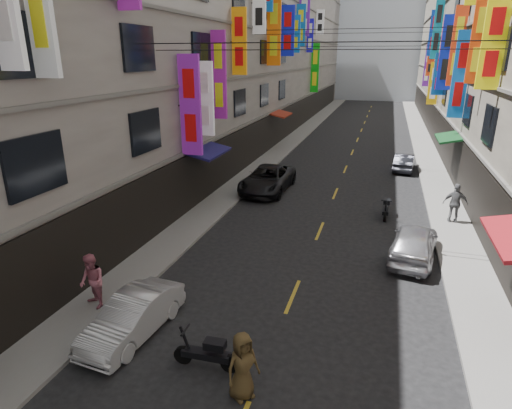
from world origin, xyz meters
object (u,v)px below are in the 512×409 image
Objects in this scene: scooter_crossing at (207,353)px; pedestrian_lfar at (92,281)px; car_left_mid at (133,316)px; car_left_far at (268,179)px; car_right_far at (404,162)px; car_right_mid at (414,243)px; scooter_far_right at (386,209)px; pedestrian_rfar at (455,203)px; pedestrian_crossing at (243,366)px.

scooter_crossing is 4.78m from pedestrian_lfar.
pedestrian_lfar is (-1.91, 0.79, 0.41)m from car_left_mid.
car_left_far is 11.00m from car_right_far.
pedestrian_lfar is (-1.91, -13.96, 0.28)m from car_left_far.
car_left_far is (0.00, 14.74, 0.13)m from car_left_mid.
car_left_mid is 11.03m from car_right_mid.
scooter_far_right is at bearing 89.09° from car_right_far.
scooter_crossing is 13.58m from scooter_far_right.
pedestrian_rfar is (10.03, -2.63, 0.34)m from car_left_far.
scooter_crossing is at bearing -78.73° from car_left_far.
car_right_far is 23.68m from pedestrian_lfar.
pedestrian_lfar is at bearing 69.83° from scooter_crossing.
car_right_far reaches higher than scooter_crossing.
pedestrian_lfar reaches higher than pedestrian_crossing.
pedestrian_crossing is (5.71, -2.15, -0.15)m from pedestrian_lfar.
car_left_mid is at bearing 62.73° from scooter_far_right.
car_right_mid is 2.37× the size of pedestrian_crossing.
scooter_crossing is 0.44× the size of car_right_mid.
car_right_mid is at bearing 68.22° from pedestrian_rfar.
pedestrian_rfar is (2.03, 4.51, 0.37)m from car_right_mid.
scooter_far_right is at bearing 65.61° from car_left_mid.
pedestrian_lfar is at bearing 70.59° from car_right_far.
pedestrian_crossing reaches higher than scooter_crossing.
car_right_mid is 14.69m from car_right_far.
car_right_mid is 4.96m from pedestrian_rfar.
scooter_far_right is 3.20m from pedestrian_rfar.
pedestrian_lfar is at bearing 162.75° from car_left_mid.
pedestrian_lfar reaches higher than scooter_crossing.
pedestrian_rfar is (7.43, 12.79, 0.63)m from scooter_crossing.
scooter_far_right is 0.44× the size of car_right_mid.
pedestrian_rfar is at bearing -105.68° from car_right_mid.
car_right_mid is (1.10, -4.61, 0.26)m from scooter_far_right.
car_right_mid reaches higher than car_right_far.
car_right_mid is at bearing 95.34° from car_right_far.
car_left_far is at bearing -33.23° from car_right_mid.
scooter_crossing is at bearing 73.78° from scooter_far_right.
pedestrian_crossing is (-4.20, -23.65, 0.27)m from car_right_far.
car_left_mid is at bearing 75.60° from car_right_far.
scooter_far_right is (4.29, 12.89, 0.00)m from scooter_crossing.
car_left_mid is at bearing 8.03° from pedestrian_lfar.
car_left_mid is 15.73m from pedestrian_rfar.
pedestrian_crossing is at bearing 85.27° from car_right_far.
pedestrian_rfar reaches higher than car_right_mid.
pedestrian_lfar is (-9.91, -21.50, 0.41)m from car_right_far.
car_left_far is 2.95× the size of pedestrian_lfar.
pedestrian_crossing reaches higher than car_left_mid.
scooter_far_right is 0.49× the size of car_right_far.
car_left_far is at bearing 7.44° from scooter_crossing.
car_right_mid is 2.30× the size of pedestrian_lfar.
car_right_far is at bearing -81.46° from car_right_mid.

